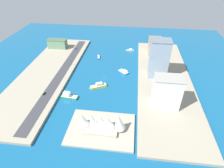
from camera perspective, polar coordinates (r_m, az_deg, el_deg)
name	(u,v)px	position (r m, az deg, el deg)	size (l,w,h in m)	color
ground_plane	(104,77)	(255.92, -2.45, 2.19)	(440.00, 440.00, 0.00)	#145684
quay_west	(164,80)	(256.36, 15.93, 1.16)	(70.00, 240.00, 3.02)	#9E937F
quay_east	(48,72)	(279.00, -19.34, 3.45)	(70.00, 240.00, 3.02)	#9E937F
peninsula_point	(101,129)	(184.04, -3.39, -13.79)	(64.27, 45.91, 2.00)	#A89E89
road_strip	(62,72)	(269.76, -15.29, 3.52)	(12.97, 228.00, 0.15)	#38383D
patrol_launch_navy	(99,57)	(307.32, -4.17, 8.43)	(6.08, 14.63, 3.05)	#1E284C
yacht_sleek_gray	(130,50)	(330.95, 5.64, 10.48)	(15.11, 3.83, 3.97)	#999EA3
catamaran_blue	(124,72)	(265.35, 3.66, 3.84)	(16.68, 15.98, 3.86)	blue
ferry_yellow_fast	(98,86)	(235.22, -4.28, -0.58)	(22.14, 14.88, 6.50)	yellow
ferry_green_doubledeck	(69,96)	(223.70, -13.33, -3.61)	(21.67, 8.23, 7.62)	#2D8C4C
apartment_midrise_tan	(155,46)	(315.10, 13.13, 11.35)	(21.20, 25.79, 26.38)	tan
hotel_broad_white	(167,92)	(201.66, 16.68, -2.41)	(29.46, 18.63, 36.62)	silver
tower_tall_glass	(159,59)	(248.70, 14.39, 7.64)	(24.88, 20.43, 51.24)	#8C9EB2
terminal_long_green	(57,44)	(344.98, -16.63, 11.94)	(33.48, 14.59, 15.54)	slate
suv_black	(44,93)	(234.02, -20.39, -2.77)	(1.92, 5.04, 1.56)	black
hatchback_blue	(76,49)	(334.63, -11.16, 10.74)	(2.05, 4.54, 1.64)	black
traffic_light_waterfront	(72,63)	(282.38, -12.45, 6.50)	(0.36, 0.36, 6.50)	black
opera_landmark	(101,122)	(176.93, -3.48, -11.78)	(48.06, 20.42, 21.52)	#BCAD93
park_tree_cluster	(172,83)	(240.70, 18.16, 0.30)	(8.52, 19.36, 9.53)	brown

